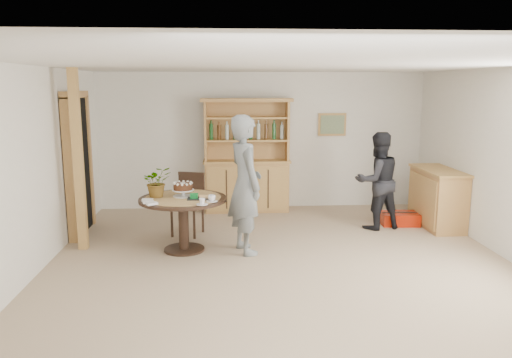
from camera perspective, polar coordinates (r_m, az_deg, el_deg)
The scene contains 17 objects.
ground at distance 6.15m, azimuth 3.26°, elevation -10.95°, with size 7.00×7.00×0.00m, color tan.
room_shell at distance 5.75m, azimuth 3.46°, elevation 5.41°, with size 6.04×7.04×2.52m.
doorway at distance 8.07m, azimuth -19.68°, elevation 1.79°, with size 0.13×1.10×2.18m.
pine_post at distance 7.23m, azimuth -19.66°, elevation 1.97°, with size 0.12×0.12×2.50m, color tan.
hutch at distance 9.07m, azimuth -1.07°, elevation 0.65°, with size 1.62×0.54×2.04m.
sideboard at distance 8.61m, azimuth 20.02°, elevation -2.01°, with size 0.54×1.26×0.94m.
dining_table at distance 6.93m, azimuth -8.32°, elevation -3.32°, with size 1.20×1.20×0.76m.
dining_chair at distance 7.74m, azimuth -7.65°, elevation -2.34°, with size 0.53×0.53×0.95m.
birthday_cake at distance 6.91m, azimuth -8.35°, elevation -0.98°, with size 0.30×0.30×0.20m.
flower_vase at distance 6.93m, azimuth -11.25°, elevation -0.31°, with size 0.38×0.33×0.42m, color #3F7233.
gift_tray at distance 6.75m, azimuth -6.63°, elevation -2.07°, with size 0.30×0.20×0.08m.
coffee_cup_a at distance 6.59m, azimuth -5.08°, elevation -2.24°, with size 0.15×0.15×0.09m.
coffee_cup_b at distance 6.43m, azimuth -6.18°, elevation -2.63°, with size 0.15×0.15×0.08m.
napkins at distance 6.63m, azimuth -12.10°, elevation -2.56°, with size 0.24×0.33×0.03m.
teen_boy at distance 6.74m, azimuth -1.24°, elevation -0.65°, with size 0.69×0.45×1.89m, color slate.
adult_person at distance 8.13m, azimuth 13.70°, elevation -0.20°, with size 0.75×0.59×1.55m, color black.
red_suitcase at distance 8.59m, azimuth 16.06°, elevation -4.36°, with size 0.62×0.43×0.21m.
Camera 1 is at (-0.72, -5.68, 2.27)m, focal length 35.00 mm.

